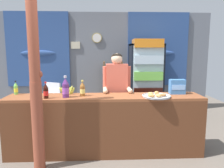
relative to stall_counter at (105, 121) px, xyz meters
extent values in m
plane|color=#665B51|center=(-0.05, 0.83, -0.56)|extent=(7.68, 7.68, 0.00)
cube|color=slate|center=(-0.05, 2.65, 0.73)|extent=(5.72, 0.12, 2.58)
cube|color=#2D4C89|center=(-1.67, 2.56, 1.07)|extent=(1.60, 0.04, 1.89)
ellipsoid|color=#2D4C89|center=(-1.67, 2.54, 0.98)|extent=(0.88, 0.10, 0.16)
cube|color=#2D4C89|center=(1.43, 2.56, 1.07)|extent=(1.58, 0.04, 1.89)
ellipsoid|color=#2D4C89|center=(1.43, 2.54, 0.98)|extent=(0.87, 0.10, 0.16)
cylinder|color=tan|center=(-0.16, 2.57, 1.37)|extent=(0.26, 0.03, 0.26)
cylinder|color=white|center=(-0.16, 2.56, 1.37)|extent=(0.22, 0.01, 0.22)
cube|color=beige|center=(-0.72, 2.57, 1.18)|extent=(0.24, 0.02, 0.18)
cube|color=brown|center=(0.00, 0.11, 0.34)|extent=(2.98, 0.51, 0.04)
cube|color=brown|center=(0.00, -0.13, -0.12)|extent=(2.98, 0.04, 0.88)
cube|color=brown|center=(-1.45, 0.11, -0.12)|extent=(0.08, 0.46, 0.88)
cube|color=brown|center=(1.45, 0.11, -0.12)|extent=(0.08, 0.46, 0.88)
cylinder|color=brown|center=(-0.90, -0.32, 0.04)|extent=(0.15, 0.15, 1.20)
cylinder|color=brown|center=(-0.90, -0.32, 1.25)|extent=(0.14, 0.14, 1.20)
ellipsoid|color=brown|center=(-0.83, -0.32, 0.74)|extent=(0.06, 0.05, 0.08)
cube|color=black|center=(1.04, 2.45, 0.32)|extent=(0.80, 0.04, 1.77)
cube|color=black|center=(0.66, 2.16, 0.32)|extent=(0.04, 0.61, 1.77)
cube|color=black|center=(1.42, 2.16, 0.32)|extent=(0.04, 0.61, 1.77)
cube|color=black|center=(1.04, 2.16, 1.19)|extent=(0.80, 0.61, 0.04)
cube|color=black|center=(1.04, 2.16, -0.52)|extent=(0.80, 0.61, 0.08)
cube|color=silver|center=(1.04, 1.87, 0.37)|extent=(0.74, 0.02, 1.61)
cylinder|color=#B7B7BC|center=(1.38, 1.84, 0.32)|extent=(0.02, 0.02, 0.40)
cube|color=silver|center=(1.04, 2.16, -0.03)|extent=(0.72, 0.53, 0.02)
cube|color=black|center=(1.04, 2.04, 0.08)|extent=(0.68, 0.49, 0.20)
cube|color=silver|center=(1.04, 2.16, 0.35)|extent=(0.72, 0.53, 0.02)
cube|color=#75C64C|center=(1.04, 2.04, 0.46)|extent=(0.68, 0.49, 0.20)
cube|color=silver|center=(1.04, 2.16, 0.73)|extent=(0.72, 0.53, 0.02)
cube|color=silver|center=(1.04, 2.04, 0.84)|extent=(0.68, 0.49, 0.20)
cube|color=silver|center=(1.04, 2.16, 1.11)|extent=(0.72, 0.53, 0.02)
cube|color=orange|center=(1.04, 2.04, 1.22)|extent=(0.68, 0.49, 0.20)
cube|color=brown|center=(0.01, 2.31, 0.11)|extent=(0.04, 0.28, 1.34)
cube|color=brown|center=(0.45, 2.31, 0.11)|extent=(0.04, 0.28, 1.34)
cube|color=brown|center=(0.23, 2.31, 0.58)|extent=(0.44, 0.28, 0.02)
cylinder|color=#75C64C|center=(0.17, 2.31, 0.64)|extent=(0.06, 0.06, 0.11)
cylinder|color=silver|center=(0.30, 2.31, 0.67)|extent=(0.07, 0.07, 0.15)
cube|color=brown|center=(0.23, 2.31, 0.18)|extent=(0.44, 0.28, 0.02)
cylinder|color=silver|center=(0.17, 2.31, 0.25)|extent=(0.07, 0.07, 0.13)
cylinder|color=black|center=(0.30, 2.31, 0.26)|extent=(0.07, 0.07, 0.15)
cube|color=brown|center=(0.23, 2.31, -0.23)|extent=(0.44, 0.28, 0.02)
cylinder|color=orange|center=(0.17, 2.31, -0.13)|extent=(0.06, 0.06, 0.16)
cylinder|color=brown|center=(0.30, 2.31, -0.16)|extent=(0.07, 0.07, 0.11)
cube|color=silver|center=(-1.29, 1.80, -0.12)|extent=(0.60, 0.60, 0.04)
cube|color=silver|center=(-1.20, 1.98, 0.10)|extent=(0.39, 0.24, 0.40)
cylinder|color=silver|center=(-1.55, 1.73, -0.34)|extent=(0.04, 0.04, 0.44)
cylinder|color=silver|center=(-1.22, 1.54, -0.34)|extent=(0.04, 0.04, 0.44)
cylinder|color=silver|center=(-1.37, 2.06, -0.34)|extent=(0.04, 0.04, 0.44)
cylinder|color=silver|center=(-1.04, 1.88, -0.34)|extent=(0.04, 0.04, 0.44)
cube|color=silver|center=(-1.47, 1.90, 0.00)|extent=(0.22, 0.37, 0.03)
cube|color=silver|center=(-1.12, 1.71, 0.00)|extent=(0.22, 0.37, 0.03)
cylinder|color=#28282D|center=(0.13, 0.55, -0.13)|extent=(0.11, 0.11, 0.87)
cylinder|color=#28282D|center=(0.29, 0.55, -0.13)|extent=(0.11, 0.11, 0.87)
cube|color=#D15B47|center=(0.21, 0.55, 0.56)|extent=(0.37, 0.20, 0.51)
sphere|color=#DBB28E|center=(0.21, 0.55, 0.90)|extent=(0.19, 0.19, 0.19)
ellipsoid|color=black|center=(0.21, 0.56, 0.95)|extent=(0.18, 0.18, 0.10)
cylinder|color=#D15B47|center=(0.01, 0.55, 0.59)|extent=(0.08, 0.08, 0.38)
cylinder|color=#DBB28E|center=(0.01, 0.40, 0.40)|extent=(0.07, 0.26, 0.07)
sphere|color=#DBB28E|center=(0.01, 0.27, 0.40)|extent=(0.08, 0.08, 0.08)
cylinder|color=#D15B47|center=(0.41, 0.55, 0.59)|extent=(0.08, 0.08, 0.38)
cylinder|color=#DBB28E|center=(0.41, 0.40, 0.40)|extent=(0.07, 0.26, 0.07)
sphere|color=#DBB28E|center=(0.41, 0.27, 0.40)|extent=(0.08, 0.08, 0.08)
cylinder|color=#56286B|center=(-0.58, 0.02, 0.46)|extent=(0.10, 0.10, 0.20)
cone|color=#56286B|center=(-0.58, 0.02, 0.60)|extent=(0.10, 0.10, 0.09)
cylinder|color=silver|center=(-0.58, 0.02, 0.67)|extent=(0.04, 0.04, 0.03)
cylinder|color=purple|center=(-0.58, 0.02, 0.46)|extent=(0.10, 0.10, 0.09)
cylinder|color=brown|center=(-0.34, 0.11, 0.43)|extent=(0.08, 0.08, 0.15)
cone|color=brown|center=(-0.34, 0.11, 0.54)|extent=(0.08, 0.08, 0.07)
cylinder|color=#E5CC4C|center=(-0.34, 0.11, 0.59)|extent=(0.03, 0.03, 0.02)
cylinder|color=#E5D166|center=(-0.34, 0.11, 0.43)|extent=(0.08, 0.08, 0.07)
cylinder|color=#75C64C|center=(-1.40, 0.29, 0.43)|extent=(0.06, 0.06, 0.13)
cone|color=#75C64C|center=(-1.40, 0.29, 0.52)|extent=(0.06, 0.06, 0.06)
cylinder|color=black|center=(-1.40, 0.29, 0.56)|extent=(0.03, 0.03, 0.02)
cylinder|color=yellow|center=(-1.40, 0.29, 0.43)|extent=(0.06, 0.06, 0.06)
cylinder|color=black|center=(-0.85, -0.03, 0.43)|extent=(0.07, 0.07, 0.15)
cone|color=black|center=(-0.85, -0.03, 0.54)|extent=(0.07, 0.07, 0.07)
cylinder|color=red|center=(-0.85, -0.03, 0.59)|extent=(0.03, 0.03, 0.02)
cylinder|color=red|center=(-0.85, -0.03, 0.43)|extent=(0.07, 0.07, 0.07)
cube|color=#3D75B7|center=(1.15, 0.21, 0.47)|extent=(0.24, 0.13, 0.23)
cube|color=#7CB5F7|center=(1.15, 0.15, 0.47)|extent=(0.21, 0.00, 0.08)
cylinder|color=#BCBCC1|center=(0.76, -0.02, 0.37)|extent=(0.41, 0.41, 0.02)
torus|color=#BCBCC1|center=(0.76, -0.02, 0.38)|extent=(0.42, 0.42, 0.02)
ellipsoid|color=#A36638|center=(0.86, -0.04, 0.40)|extent=(0.09, 0.08, 0.04)
ellipsoid|color=#C68947|center=(0.79, 0.08, 0.40)|extent=(0.07, 0.07, 0.05)
ellipsoid|color=tan|center=(0.69, 0.05, 0.40)|extent=(0.09, 0.06, 0.05)
ellipsoid|color=#C68947|center=(0.67, -0.11, 0.40)|extent=(0.10, 0.07, 0.05)
ellipsoid|color=tan|center=(0.78, -0.11, 0.40)|extent=(0.09, 0.07, 0.05)
ellipsoid|color=#B7C647|center=(-0.68, 0.28, 0.41)|extent=(0.10, 0.05, 0.13)
ellipsoid|color=#B7C647|center=(-0.66, 0.28, 0.41)|extent=(0.08, 0.04, 0.12)
ellipsoid|color=#B7C647|center=(-0.63, 0.28, 0.41)|extent=(0.06, 0.04, 0.12)
ellipsoid|color=#B7C647|center=(-0.61, 0.26, 0.42)|extent=(0.05, 0.04, 0.14)
ellipsoid|color=#B7C647|center=(-0.58, 0.27, 0.41)|extent=(0.04, 0.03, 0.12)
ellipsoid|color=#B7C647|center=(-0.56, 0.28, 0.41)|extent=(0.06, 0.04, 0.13)
ellipsoid|color=#B7C647|center=(-0.53, 0.25, 0.42)|extent=(0.07, 0.04, 0.15)
ellipsoid|color=#B7C647|center=(-0.51, 0.26, 0.41)|extent=(0.08, 0.04, 0.13)
cylinder|color=olive|center=(-0.59, 0.27, 0.49)|extent=(0.02, 0.02, 0.05)
camera|label=1|loc=(-0.04, -3.14, 1.04)|focal=34.77mm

